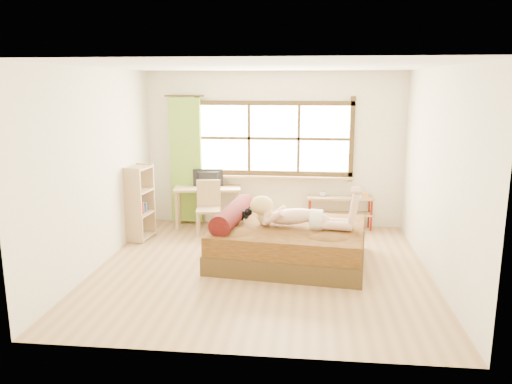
# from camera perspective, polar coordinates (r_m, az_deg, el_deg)

# --- Properties ---
(floor) EXTENTS (4.50, 4.50, 0.00)m
(floor) POSITION_cam_1_polar(r_m,az_deg,el_deg) (6.93, 0.62, -8.73)
(floor) COLOR #9E754C
(floor) RESTS_ON ground
(ceiling) EXTENTS (4.50, 4.50, 0.00)m
(ceiling) POSITION_cam_1_polar(r_m,az_deg,el_deg) (6.47, 0.68, 14.19)
(ceiling) COLOR white
(ceiling) RESTS_ON wall_back
(wall_back) EXTENTS (4.50, 0.00, 4.50)m
(wall_back) POSITION_cam_1_polar(r_m,az_deg,el_deg) (8.78, 2.04, 4.85)
(wall_back) COLOR silver
(wall_back) RESTS_ON floor
(wall_front) EXTENTS (4.50, 0.00, 4.50)m
(wall_front) POSITION_cam_1_polar(r_m,az_deg,el_deg) (4.38, -2.14, -2.70)
(wall_front) COLOR silver
(wall_front) RESTS_ON floor
(wall_left) EXTENTS (0.00, 4.50, 4.50)m
(wall_left) POSITION_cam_1_polar(r_m,az_deg,el_deg) (7.14, -17.67, 2.55)
(wall_left) COLOR silver
(wall_left) RESTS_ON floor
(wall_right) EXTENTS (0.00, 4.50, 4.50)m
(wall_right) POSITION_cam_1_polar(r_m,az_deg,el_deg) (6.74, 20.06, 1.85)
(wall_right) COLOR silver
(wall_right) RESTS_ON floor
(window) EXTENTS (2.80, 0.16, 1.46)m
(window) POSITION_cam_1_polar(r_m,az_deg,el_deg) (8.74, 2.03, 5.86)
(window) COLOR #FFEDBF
(window) RESTS_ON wall_back
(curtain) EXTENTS (0.55, 0.10, 2.20)m
(curtain) POSITION_cam_1_polar(r_m,az_deg,el_deg) (8.94, -8.01, 3.57)
(curtain) COLOR olive
(curtain) RESTS_ON wall_back
(bed) EXTENTS (2.27, 1.91, 0.80)m
(bed) POSITION_cam_1_polar(r_m,az_deg,el_deg) (7.14, 3.36, -5.69)
(bed) COLOR #33250F
(bed) RESTS_ON floor
(woman) EXTENTS (1.50, 0.58, 0.63)m
(woman) POSITION_cam_1_polar(r_m,az_deg,el_deg) (6.93, 5.07, -1.51)
(woman) COLOR #D9A68C
(woman) RESTS_ON bed
(kitten) EXTENTS (0.33, 0.16, 0.25)m
(kitten) POSITION_cam_1_polar(r_m,az_deg,el_deg) (7.18, -1.90, -2.52)
(kitten) COLOR black
(kitten) RESTS_ON bed
(desk) EXTENTS (1.21, 0.69, 0.72)m
(desk) POSITION_cam_1_polar(r_m,az_deg,el_deg) (8.77, -5.55, -0.05)
(desk) COLOR #A38659
(desk) RESTS_ON floor
(monitor) EXTENTS (0.53, 0.15, 0.30)m
(monitor) POSITION_cam_1_polar(r_m,az_deg,el_deg) (8.77, -5.52, 1.59)
(monitor) COLOR black
(monitor) RESTS_ON desk
(chair) EXTENTS (0.46, 0.46, 0.90)m
(chair) POSITION_cam_1_polar(r_m,az_deg,el_deg) (8.43, -5.45, -1.40)
(chair) COLOR #A38659
(chair) RESTS_ON floor
(pipe_shelf) EXTENTS (1.16, 0.36, 0.65)m
(pipe_shelf) POSITION_cam_1_polar(r_m,az_deg,el_deg) (8.78, 9.67, -1.51)
(pipe_shelf) COLOR #A38659
(pipe_shelf) RESTS_ON floor
(cup) EXTENTS (0.12, 0.12, 0.09)m
(cup) POSITION_cam_1_polar(r_m,az_deg,el_deg) (8.72, 7.67, -0.21)
(cup) COLOR gray
(cup) RESTS_ON pipe_shelf
(book) EXTENTS (0.18, 0.24, 0.02)m
(book) POSITION_cam_1_polar(r_m,az_deg,el_deg) (8.75, 10.94, -0.51)
(book) COLOR gray
(book) RESTS_ON pipe_shelf
(bookshelf) EXTENTS (0.35, 0.55, 1.20)m
(bookshelf) POSITION_cam_1_polar(r_m,az_deg,el_deg) (8.25, -13.14, -1.17)
(bookshelf) COLOR #A38659
(bookshelf) RESTS_ON floor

